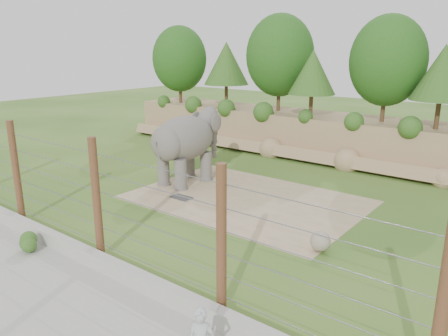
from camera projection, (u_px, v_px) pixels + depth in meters
The scene contains 10 objects.
ground at pixel (194, 216), 17.64m from camera, with size 90.00×90.00×0.00m, color #335D1D.
back_embankment at pixel (343, 93), 25.85m from camera, with size 30.00×5.52×8.77m.
dirt_patch at pixel (246, 199), 19.62m from camera, with size 10.00×7.00×0.02m, color tan.
drain_grate at pixel (181, 197), 19.77m from camera, with size 1.00×0.60×0.03m, color #262628.
elephant at pixel (185, 149), 21.54m from camera, with size 1.88×4.38×3.54m, color #67615B, non-canonical shape.
stone_ball at pixel (320, 241), 14.55m from camera, with size 0.68×0.68×0.68m, color gray.
retaining_wall at pixel (88, 256), 13.78m from camera, with size 26.00×0.35×0.50m, color #A19F95.
walkway at pixel (28, 290), 12.33m from camera, with size 26.00×4.00×0.01m, color #A19F95.
barrier_fence at pixel (97, 199), 13.69m from camera, with size 20.26×0.26×4.00m.
walkway_shrub at pixel (27, 244), 14.45m from camera, with size 0.61×0.61×0.61m, color #24531A.
Camera 1 is at (11.11, -12.21, 6.62)m, focal length 35.00 mm.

